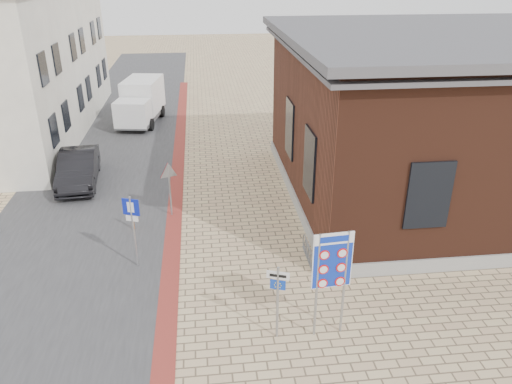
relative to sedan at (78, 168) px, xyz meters
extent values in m
plane|color=tan|center=(6.39, -9.70, -0.74)|extent=(120.00, 120.00, 0.00)
cube|color=#38383A|center=(0.89, 5.30, -0.73)|extent=(7.00, 60.00, 0.02)
cube|color=maroon|center=(4.39, 0.30, -0.73)|extent=(0.60, 40.00, 0.02)
cube|color=gray|center=(15.39, -2.70, -0.49)|extent=(12.15, 12.15, 0.50)
cube|color=#462216|center=(15.39, -2.70, 2.76)|extent=(12.00, 12.00, 6.00)
cube|color=#4C4C51|center=(15.39, -2.70, 5.91)|extent=(13.00, 13.00, 0.30)
cube|color=#4C4C51|center=(15.39, -2.70, 5.51)|extent=(12.70, 12.70, 0.15)
cube|color=black|center=(9.37, -5.70, 2.06)|extent=(0.12, 1.60, 2.40)
cube|color=black|center=(9.37, -1.70, 2.06)|extent=(0.12, 1.60, 2.40)
cube|color=black|center=(12.39, -8.72, 2.06)|extent=(1.40, 0.12, 2.20)
cube|color=black|center=(-1.09, 1.10, 1.46)|extent=(0.10, 1.10, 1.40)
cube|color=black|center=(-1.09, 3.50, 1.46)|extent=(0.10, 1.10, 1.40)
cube|color=black|center=(-1.09, 1.10, 4.26)|extent=(0.10, 1.10, 1.40)
cube|color=black|center=(-1.09, 3.50, 4.26)|extent=(0.10, 1.10, 1.40)
cube|color=beige|center=(-4.61, 8.30, 3.66)|extent=(7.00, 6.00, 8.80)
cube|color=black|center=(-1.09, 7.10, 1.46)|extent=(0.10, 1.10, 1.40)
cube|color=black|center=(-1.09, 9.50, 1.46)|extent=(0.10, 1.10, 1.40)
cube|color=black|center=(-1.09, 7.10, 4.26)|extent=(0.10, 1.10, 1.40)
cube|color=black|center=(-1.09, 9.50, 4.26)|extent=(0.10, 1.10, 1.40)
cube|color=beige|center=(-4.61, 14.30, 3.26)|extent=(7.00, 6.00, 8.00)
cube|color=black|center=(-1.09, 13.10, 1.46)|extent=(0.10, 1.10, 1.40)
cube|color=black|center=(-1.09, 15.50, 1.46)|extent=(0.10, 1.10, 1.40)
cube|color=black|center=(-1.09, 13.10, 4.26)|extent=(0.10, 1.10, 1.40)
cube|color=black|center=(-1.09, 15.50, 4.26)|extent=(0.10, 1.10, 1.40)
torus|color=slate|center=(9.04, -8.10, -0.46)|extent=(0.04, 0.60, 0.60)
torus|color=slate|center=(9.04, -7.80, -0.46)|extent=(0.04, 0.60, 0.60)
torus|color=slate|center=(9.04, -7.50, -0.46)|extent=(0.04, 0.60, 0.60)
torus|color=slate|center=(9.04, -7.20, -0.46)|extent=(0.04, 0.60, 0.60)
torus|color=slate|center=(9.04, -6.90, -0.46)|extent=(0.04, 0.60, 0.60)
cube|color=slate|center=(9.04, -7.50, -0.72)|extent=(0.08, 1.60, 0.04)
imported|color=black|center=(0.00, 0.00, 0.00)|extent=(2.02, 4.65, 1.49)
cube|color=slate|center=(1.95, 9.12, -0.33)|extent=(2.70, 5.17, 0.23)
cube|color=white|center=(1.67, 7.41, 0.40)|extent=(2.14, 1.85, 1.46)
cube|color=black|center=(1.55, 6.74, 0.67)|extent=(1.72, 0.37, 0.73)
cube|color=white|center=(2.09, 9.93, 0.85)|extent=(2.52, 3.57, 2.01)
cylinder|color=black|center=(0.77, 7.84, -0.38)|extent=(0.35, 0.76, 0.73)
cylinder|color=black|center=(2.66, 7.52, -0.38)|extent=(0.35, 0.76, 0.73)
cylinder|color=black|center=(1.25, 10.72, -0.38)|extent=(0.35, 0.76, 0.73)
cylinder|color=black|center=(3.14, 10.40, -0.38)|extent=(0.35, 0.76, 0.73)
cylinder|color=gray|center=(8.41, -11.23, 0.82)|extent=(0.07, 0.07, 3.13)
cylinder|color=gray|center=(9.16, -11.16, 0.82)|extent=(0.07, 0.07, 3.13)
cube|color=white|center=(8.78, -11.20, 1.58)|extent=(1.07, 0.13, 1.61)
cube|color=#0E2CAF|center=(8.78, -11.20, 1.58)|extent=(1.03, 0.13, 1.56)
cube|color=white|center=(8.78, -11.20, 2.22)|extent=(1.03, 0.14, 0.30)
cylinder|color=gray|center=(7.39, -11.20, 0.37)|extent=(0.07, 0.07, 2.22)
cube|color=silver|center=(7.39, -11.20, 1.23)|extent=(0.58, 0.23, 0.21)
cube|color=#0F38B7|center=(7.39, -11.20, 0.94)|extent=(0.40, 0.17, 0.27)
cylinder|color=gray|center=(3.29, -7.26, 0.54)|extent=(0.07, 0.07, 2.56)
cube|color=#0D1CA3|center=(3.29, -7.26, 1.46)|extent=(0.54, 0.23, 0.56)
cube|color=white|center=(3.29, -7.26, 1.05)|extent=(0.40, 0.18, 0.18)
cylinder|color=gray|center=(4.28, -3.70, 0.33)|extent=(0.07, 0.07, 2.15)
cylinder|color=#EE5D0C|center=(2.89, -4.70, -0.28)|extent=(0.09, 0.09, 0.93)
camera|label=1|loc=(5.61, -21.69, 8.53)|focal=35.00mm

